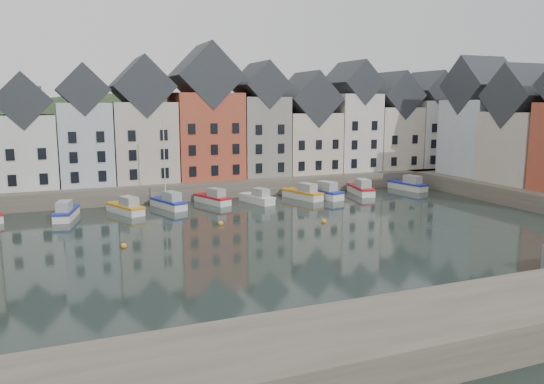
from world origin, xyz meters
TOP-DOWN VIEW (x-y plane):
  - ground at (0.00, 0.00)m, footprint 260.00×260.00m
  - far_quay at (0.00, 30.00)m, footprint 90.00×16.00m
  - near_wall at (-10.00, -22.00)m, footprint 50.00×6.00m
  - hillside at (0.02, 56.00)m, footprint 153.60×70.40m
  - far_terrace at (3.21, 28.00)m, footprint 72.37×8.16m
  - right_terrace at (36.00, 8.07)m, footprint 8.30×24.25m
  - mooring_buoys at (-4.00, 5.33)m, footprint 20.50×5.50m
  - boat_b at (-18.20, 16.97)m, footprint 2.97×5.88m
  - boat_c at (-12.04, 17.24)m, footprint 3.77×5.85m
  - boat_d at (-7.08, 18.36)m, footprint 3.54×5.99m
  - boat_e at (-1.59, 19.17)m, footprint 3.54×5.77m
  - boat_f at (3.53, 17.51)m, footprint 3.06×5.63m
  - boat_g at (9.85, 17.90)m, footprint 3.57×6.23m
  - boat_h at (12.46, 17.59)m, footprint 3.51×6.62m
  - boat_i at (18.48, 18.17)m, footprint 3.03×6.34m
  - boat_j at (26.52, 18.78)m, footprint 3.01×6.21m

SIDE VIEW (x-z plane):
  - hillside at x=0.02m, z-range -49.96..14.04m
  - ground at x=0.00m, z-range 0.00..0.00m
  - mooring_buoys at x=-4.00m, z-range -0.10..0.40m
  - boat_f at x=3.53m, z-range -0.42..1.65m
  - boat_e at x=-1.59m, z-range -0.43..1.69m
  - boat_c at x=-12.04m, z-range -0.44..1.72m
  - boat_b at x=-18.20m, z-range -0.44..1.72m
  - boat_g at x=9.85m, z-range -0.46..1.82m
  - boat_j at x=26.52m, z-range -0.46..1.83m
  - boat_i at x=18.48m, z-range -0.47..1.87m
  - boat_d at x=-7.08m, z-range -4.76..6.18m
  - boat_h at x=12.46m, z-range -0.49..1.94m
  - far_quay at x=0.00m, z-range 0.00..2.00m
  - near_wall at x=-10.00m, z-range 0.00..2.00m
  - far_terrace at x=3.21m, z-range -0.01..17.76m
  - right_terrace at x=36.00m, z-range 0.73..17.10m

